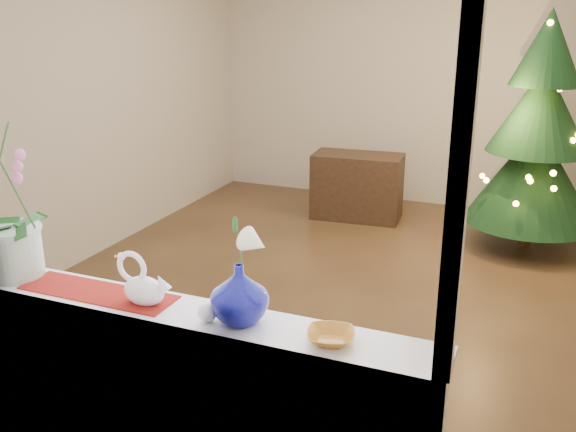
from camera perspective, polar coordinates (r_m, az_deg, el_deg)
name	(u,v)px	position (r m, az deg, el deg)	size (l,w,h in m)	color
ground	(346,288)	(5.00, 5.16, -6.41)	(5.00, 5.00, 0.00)	#3A2717
wall_back	(421,78)	(7.02, 11.76, 11.92)	(4.50, 0.10, 2.70)	beige
wall_front	(149,216)	(2.38, -12.23, -0.03)	(4.50, 0.10, 2.70)	beige
wall_left	(92,97)	(5.67, -17.01, 10.08)	(0.10, 5.00, 2.70)	beige
window_apron	(170,422)	(2.83, -10.47, -17.57)	(2.20, 0.08, 0.88)	white
windowsill	(175,313)	(2.65, -9.99, -8.47)	(2.20, 0.26, 0.04)	white
window_frame	(147,119)	(2.33, -12.39, 8.40)	(2.22, 0.06, 1.60)	white
runner	(98,292)	(2.85, -16.55, -6.51)	(0.70, 0.20, 0.01)	maroon
orchid_pot	(6,194)	(3.03, -23.79, 1.78)	(0.26, 0.26, 0.77)	beige
swan	(143,280)	(2.66, -12.74, -5.59)	(0.25, 0.11, 0.21)	white
blue_vase	(239,289)	(2.45, -4.34, -6.52)	(0.26, 0.26, 0.27)	#06075F
lily	(238,231)	(2.36, -4.48, -1.30)	(0.15, 0.09, 0.20)	white
paperweight	(207,312)	(2.51, -7.17, -8.50)	(0.08, 0.08, 0.08)	white
amber_dish	(331,338)	(2.36, 3.83, -10.73)	(0.15, 0.15, 0.04)	#AC7023
xmas_tree	(538,133)	(5.94, 21.34, 6.87)	(1.13, 1.13, 2.07)	black
side_table	(357,186)	(6.54, 6.16, 2.64)	(0.88, 0.44, 0.66)	black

